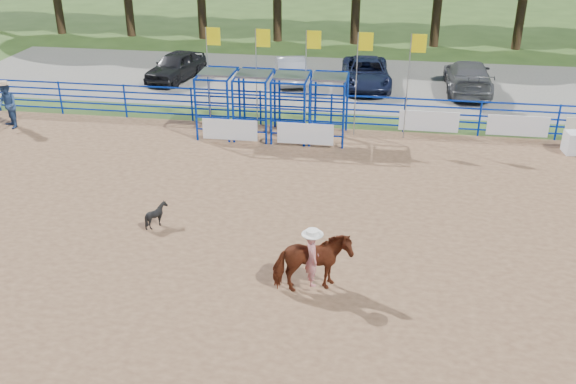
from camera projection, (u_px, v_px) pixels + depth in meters
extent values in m
plane|color=#3F5B24|center=(297.00, 250.00, 18.06)|extent=(120.00, 120.00, 0.00)
cube|color=#866243|center=(297.00, 249.00, 18.06)|extent=(30.00, 20.00, 0.02)
cube|color=gray|center=(343.00, 82.00, 33.18)|extent=(40.00, 10.00, 0.01)
imported|color=#5B2412|center=(312.00, 263.00, 15.89)|extent=(2.09, 1.45, 1.61)
imported|color=#B11921|center=(312.00, 233.00, 15.52)|extent=(0.50, 0.61, 1.43)
cylinder|color=white|center=(313.00, 206.00, 15.19)|extent=(0.54, 0.54, 0.12)
imported|color=black|center=(157.00, 215.00, 19.11)|extent=(0.81, 0.75, 0.74)
imported|color=navy|center=(7.00, 106.00, 26.59)|extent=(1.18, 1.16, 1.92)
cylinder|color=tan|center=(3.00, 83.00, 26.17)|extent=(0.56, 0.56, 0.11)
imported|color=black|center=(176.00, 66.00, 33.30)|extent=(2.59, 4.51, 1.44)
imported|color=gray|center=(291.00, 69.00, 33.02)|extent=(2.31, 4.32, 1.35)
imported|color=#141932|center=(366.00, 73.00, 32.15)|extent=(2.78, 5.21, 1.39)
imported|color=#4E4E50|center=(468.00, 76.00, 31.40)|extent=(2.17, 5.24, 1.51)
cube|color=white|center=(230.00, 130.00, 25.26)|extent=(2.20, 0.04, 0.85)
cube|color=white|center=(305.00, 134.00, 24.84)|extent=(2.20, 0.04, 0.85)
cube|color=white|center=(429.00, 121.00, 26.13)|extent=(2.40, 0.04, 0.85)
cube|color=white|center=(518.00, 126.00, 25.65)|extent=(2.40, 0.04, 0.85)
cylinder|color=#3F2B19|center=(201.00, 1.00, 41.52)|extent=(0.56, 0.56, 4.80)
cylinder|color=#3F2B19|center=(277.00, 3.00, 40.83)|extent=(0.56, 0.56, 4.80)
cylinder|color=#3F2B19|center=(356.00, 5.00, 40.14)|extent=(0.56, 0.56, 4.80)
cylinder|color=#3F2B19|center=(437.00, 7.00, 39.45)|extent=(0.56, 0.56, 4.80)
cylinder|color=#3F2B19|center=(521.00, 10.00, 38.76)|extent=(0.56, 0.56, 4.80)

